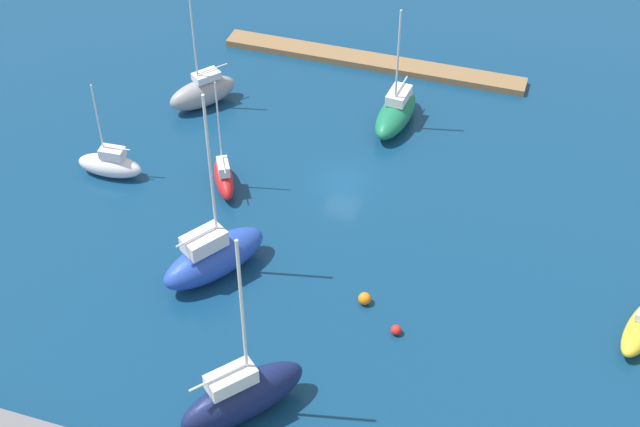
{
  "coord_description": "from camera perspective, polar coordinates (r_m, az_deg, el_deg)",
  "views": [
    {
      "loc": [
        -14.42,
        50.59,
        43.06
      ],
      "look_at": [
        0.0,
        5.6,
        1.5
      ],
      "focal_mm": 50.88,
      "sensor_mm": 36.0,
      "label": 1
    }
  ],
  "objects": [
    {
      "name": "sailboat_red_mid_basin",
      "position": [
        67.07,
        -6.08,
        2.31
      ],
      "size": [
        3.51,
        4.74,
        9.14
      ],
      "rotation": [
        0.0,
        0.0,
        5.24
      ],
      "color": "red",
      "rests_on": "water"
    },
    {
      "name": "sailboat_blue_far_south",
      "position": [
        60.13,
        -6.71,
        -2.68
      ],
      "size": [
        6.47,
        7.97,
        14.06
      ],
      "rotation": [
        0.0,
        0.0,
        4.14
      ],
      "color": "#2347B2",
      "rests_on": "water"
    },
    {
      "name": "sailboat_gray_outer_mooring",
      "position": [
        75.93,
        -7.38,
        7.6
      ],
      "size": [
        5.33,
        6.0,
        10.37
      ],
      "rotation": [
        0.0,
        0.0,
        0.91
      ],
      "color": "gray",
      "rests_on": "water"
    },
    {
      "name": "sailboat_navy_center_basin",
      "position": [
        52.15,
        -4.91,
        -11.33
      ],
      "size": [
        6.68,
        7.36,
        13.47
      ],
      "rotation": [
        0.0,
        0.0,
        4.01
      ],
      "color": "#141E4C",
      "rests_on": "water"
    },
    {
      "name": "sailboat_white_far_north",
      "position": [
        69.76,
        -13.07,
        3.03
      ],
      "size": [
        5.12,
        2.09,
        8.01
      ],
      "rotation": [
        0.0,
        0.0,
        0.06
      ],
      "color": "white",
      "rests_on": "water"
    },
    {
      "name": "sailboat_green_inner_mooring",
      "position": [
        73.35,
        4.79,
        6.37
      ],
      "size": [
        3.06,
        7.09,
        10.5
      ],
      "rotation": [
        0.0,
        0.0,
        1.48
      ],
      "color": "#19724C",
      "rests_on": "water"
    },
    {
      "name": "mooring_buoy_red",
      "position": [
        57.09,
        4.81,
        -7.31
      ],
      "size": [
        0.68,
        0.68,
        0.68
      ],
      "primitive_type": "sphere",
      "color": "red",
      "rests_on": "water"
    },
    {
      "name": "mooring_buoy_orange",
      "position": [
        58.65,
        2.82,
        -5.37
      ],
      "size": [
        0.84,
        0.84,
        0.84
      ],
      "primitive_type": "sphere",
      "color": "orange",
      "rests_on": "water"
    },
    {
      "name": "pier_dock",
      "position": [
        81.28,
        3.32,
        9.52
      ],
      "size": [
        27.03,
        2.2,
        0.58
      ],
      "primitive_type": "cube",
      "color": "olive",
      "rests_on": "ground"
    },
    {
      "name": "water",
      "position": [
        67.98,
        1.44,
        2.02
      ],
      "size": [
        160.0,
        160.0,
        0.0
      ],
      "primitive_type": "plane",
      "color": "navy",
      "rests_on": "ground"
    }
  ]
}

